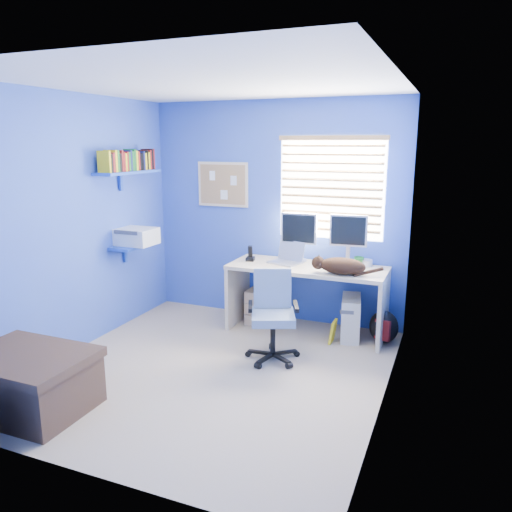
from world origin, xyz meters
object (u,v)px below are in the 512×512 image
at_px(desk, 307,299).
at_px(laptop, 285,254).
at_px(tower_pc, 351,318).
at_px(cat, 342,266).
at_px(office_chair, 273,327).

distance_m(desk, laptop, 0.55).
relative_size(desk, tower_pc, 3.73).
bearing_deg(cat, office_chair, -133.70).
xyz_separation_m(laptop, cat, (0.68, -0.22, -0.03)).
xyz_separation_m(desk, laptop, (-0.27, 0.03, 0.48)).
xyz_separation_m(desk, office_chair, (-0.10, -0.78, -0.05)).
height_order(desk, cat, cat).
distance_m(desk, tower_pc, 0.51).
relative_size(laptop, office_chair, 0.39).
height_order(laptop, cat, laptop).
distance_m(tower_pc, office_chair, 0.99).
height_order(desk, laptop, laptop).
height_order(tower_pc, office_chair, office_chair).
distance_m(laptop, office_chair, 0.99).
bearing_deg(office_chair, cat, 49.23).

